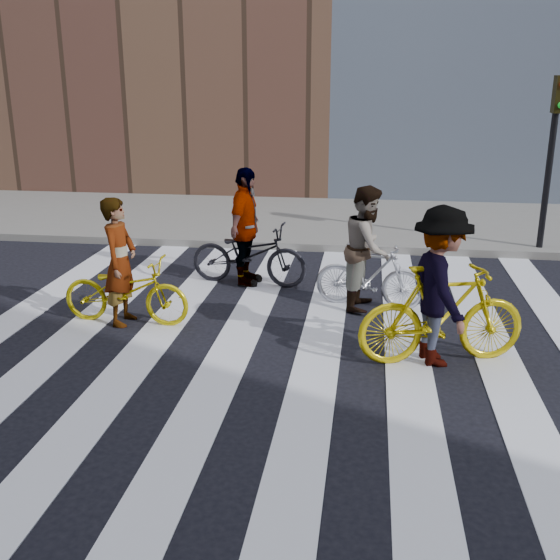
% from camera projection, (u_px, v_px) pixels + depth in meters
% --- Properties ---
extents(ground, '(100.00, 100.00, 0.00)m').
position_uv_depth(ground, '(274.00, 355.00, 8.17)').
color(ground, black).
rests_on(ground, ground).
extents(sidewalk_far, '(100.00, 5.00, 0.15)m').
position_uv_depth(sidewalk_far, '(321.00, 221.00, 15.23)').
color(sidewalk_far, slate).
rests_on(sidewalk_far, ground).
extents(zebra_crosswalk, '(8.25, 10.00, 0.01)m').
position_uv_depth(zebra_crosswalk, '(274.00, 355.00, 8.17)').
color(zebra_crosswalk, silver).
rests_on(zebra_crosswalk, ground).
extents(traffic_signal, '(0.22, 0.42, 3.33)m').
position_uv_depth(traffic_signal, '(554.00, 135.00, 11.93)').
color(traffic_signal, black).
rests_on(traffic_signal, ground).
extents(bike_yellow_left, '(1.84, 0.71, 0.95)m').
position_uv_depth(bike_yellow_left, '(126.00, 291.00, 9.09)').
color(bike_yellow_left, '#C5B20A').
rests_on(bike_yellow_left, ground).
extents(bike_silver_mid, '(1.68, 0.72, 0.98)m').
position_uv_depth(bike_silver_mid, '(370.00, 276.00, 9.71)').
color(bike_silver_mid, silver).
rests_on(bike_silver_mid, ground).
extents(bike_yellow_right, '(2.12, 1.08, 1.23)m').
position_uv_depth(bike_yellow_right, '(442.00, 315.00, 7.79)').
color(bike_yellow_right, gold).
rests_on(bike_yellow_right, ground).
extents(bike_dark_rear, '(2.03, 0.93, 1.03)m').
position_uv_depth(bike_dark_rear, '(249.00, 254.00, 10.76)').
color(bike_dark_rear, black).
rests_on(bike_dark_rear, ground).
extents(rider_left, '(0.46, 0.67, 1.78)m').
position_uv_depth(rider_left, '(120.00, 262.00, 8.97)').
color(rider_left, slate).
rests_on(rider_left, ground).
extents(rider_mid, '(0.83, 0.99, 1.83)m').
position_uv_depth(rider_mid, '(367.00, 248.00, 9.59)').
color(rider_mid, slate).
rests_on(rider_mid, ground).
extents(rider_right, '(1.01, 1.38, 1.92)m').
position_uv_depth(rider_right, '(440.00, 287.00, 7.70)').
color(rider_right, slate).
rests_on(rider_right, ground).
extents(rider_rear, '(0.61, 1.19, 1.94)m').
position_uv_depth(rider_rear, '(245.00, 227.00, 10.63)').
color(rider_rear, slate).
rests_on(rider_rear, ground).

